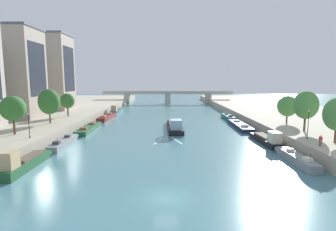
# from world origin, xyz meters

# --- Properties ---
(ground_plane) EXTENTS (400.00, 400.00, 0.00)m
(ground_plane) POSITION_xyz_m (0.00, 0.00, 0.00)
(ground_plane) COLOR teal
(quay_left) EXTENTS (36.00, 170.00, 2.23)m
(quay_left) POSITION_xyz_m (-38.62, 55.00, 1.11)
(quay_left) COLOR #B2A893
(quay_left) RESTS_ON ground
(quay_right) EXTENTS (36.00, 170.00, 2.23)m
(quay_right) POSITION_xyz_m (38.62, 55.00, 1.11)
(quay_right) COLOR #B2A893
(quay_right) RESTS_ON ground
(barge_midriver) EXTENTS (3.84, 17.40, 3.12)m
(barge_midriver) POSITION_xyz_m (1.78, 36.58, 0.91)
(barge_midriver) COLOR black
(barge_midriver) RESTS_ON ground
(wake_behind_barge) EXTENTS (5.60, 5.97, 0.03)m
(wake_behind_barge) POSITION_xyz_m (0.10, 24.87, 0.01)
(wake_behind_barge) COLOR silver
(wake_behind_barge) RESTS_ON ground
(moored_boat_left_end) EXTENTS (1.90, 11.14, 3.32)m
(moored_boat_left_end) POSITION_xyz_m (-18.65, 8.43, 0.98)
(moored_boat_left_end) COLOR #235633
(moored_boat_left_end) RESTS_ON ground
(moored_boat_left_near) EXTENTS (2.33, 11.80, 2.16)m
(moored_boat_left_near) POSITION_xyz_m (-18.71, 21.35, 0.56)
(moored_boat_left_near) COLOR gray
(moored_boat_left_near) RESTS_ON ground
(moored_boat_left_lone) EXTENTS (3.08, 15.03, 2.09)m
(moored_boat_left_lone) POSITION_xyz_m (-18.45, 35.67, 0.52)
(moored_boat_left_lone) COLOR #235633
(moored_boat_left_lone) RESTS_ON ground
(moored_boat_left_midway) EXTENTS (3.00, 14.75, 2.35)m
(moored_boat_left_midway) POSITION_xyz_m (-18.21, 53.27, 0.65)
(moored_boat_left_midway) COLOR maroon
(moored_boat_left_midway) RESTS_ON ground
(moored_boat_left_upstream) EXTENTS (2.45, 13.61, 3.13)m
(moored_boat_left_upstream) POSITION_xyz_m (-18.42, 68.77, 0.93)
(moored_boat_left_upstream) COLOR #23666B
(moored_boat_left_upstream) RESTS_ON ground
(moored_boat_right_lone) EXTENTS (1.80, 10.79, 2.26)m
(moored_boat_right_lone) POSITION_xyz_m (18.52, 11.42, 0.61)
(moored_boat_right_lone) COLOR gray
(moored_boat_right_lone) RESTS_ON ground
(moored_boat_right_second) EXTENTS (2.71, 11.73, 2.86)m
(moored_boat_right_second) POSITION_xyz_m (18.51, 22.65, 0.83)
(moored_boat_right_second) COLOR black
(moored_boat_right_second) RESTS_ON ground
(moored_boat_right_far) EXTENTS (3.03, 15.89, 2.13)m
(moored_boat_right_far) POSITION_xyz_m (18.07, 39.20, 0.54)
(moored_boat_right_far) COLOR #1E284C
(moored_boat_right_far) RESTS_ON ground
(moored_boat_right_downstream) EXTENTS (2.06, 11.13, 2.32)m
(moored_boat_right_downstream) POSITION_xyz_m (18.31, 53.29, 0.64)
(moored_boat_right_downstream) COLOR #23666B
(moored_boat_right_downstream) RESTS_ON ground
(tree_left_distant) EXTENTS (4.22, 4.22, 6.80)m
(tree_left_distant) POSITION_xyz_m (-26.86, 20.43, 6.82)
(tree_left_distant) COLOR brown
(tree_left_distant) RESTS_ON quay_left
(tree_left_end_of_row) EXTENTS (4.54, 4.54, 7.58)m
(tree_left_end_of_row) POSITION_xyz_m (-25.98, 32.45, 7.01)
(tree_left_end_of_row) COLOR brown
(tree_left_end_of_row) RESTS_ON quay_left
(tree_left_third) EXTENTS (3.66, 3.66, 6.03)m
(tree_left_third) POSITION_xyz_m (-26.44, 44.08, 6.29)
(tree_left_third) COLOR brown
(tree_left_third) RESTS_ON quay_left
(tree_right_far) EXTENTS (4.39, 4.39, 7.53)m
(tree_right_far) POSITION_xyz_m (25.75, 23.44, 7.14)
(tree_right_far) COLOR brown
(tree_right_far) RESTS_ON quay_right
(tree_right_midway) EXTENTS (4.29, 4.29, 6.06)m
(tree_right_midway) POSITION_xyz_m (26.67, 32.82, 5.99)
(tree_right_midway) COLOR brown
(tree_right_midway) RESTS_ON quay_right
(lamppost_left_bank) EXTENTS (0.28, 0.28, 4.13)m
(lamppost_left_bank) POSITION_xyz_m (-22.75, 17.64, 4.51)
(lamppost_left_bank) COLOR black
(lamppost_left_bank) RESTS_ON quay_left
(lamppost_right_bank) EXTENTS (0.28, 0.28, 4.75)m
(lamppost_right_bank) POSITION_xyz_m (22.71, 16.64, 4.83)
(lamppost_right_bank) COLOR black
(lamppost_right_bank) RESTS_ON quay_right
(building_left_far_end) EXTENTS (14.13, 10.63, 22.51)m
(building_left_far_end) POSITION_xyz_m (-39.20, 41.26, 13.50)
(building_left_far_end) COLOR #A89989
(building_left_far_end) RESTS_ON quay_left
(building_left_middle) EXTENTS (15.76, 11.00, 24.03)m
(building_left_middle) POSITION_xyz_m (-39.20, 60.22, 14.26)
(building_left_middle) COLOR #A89989
(building_left_middle) RESTS_ON quay_left
(bridge_far) EXTENTS (65.24, 4.40, 6.29)m
(bridge_far) POSITION_xyz_m (0.00, 107.90, 4.06)
(bridge_far) COLOR #ADA899
(bridge_far) RESTS_ON ground
(person_on_quay) EXTENTS (0.37, 0.44, 1.62)m
(person_on_quay) POSITION_xyz_m (22.21, 12.11, 3.16)
(person_on_quay) COLOR #473D33
(person_on_quay) RESTS_ON quay_right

